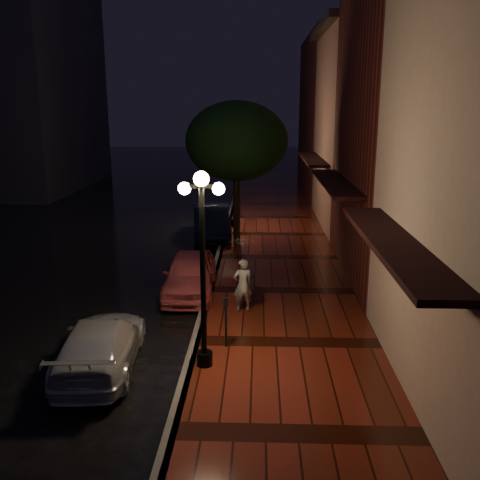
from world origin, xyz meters
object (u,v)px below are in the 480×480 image
(pink_car, at_px, (190,274))
(woman_with_umbrella, at_px, (243,263))
(silver_car, at_px, (100,344))
(street_tree, at_px, (237,144))
(parking_meter, at_px, (226,317))
(streetlamp_far, at_px, (234,175))
(navy_car, at_px, (211,222))
(streetlamp_near, at_px, (203,259))

(pink_car, distance_m, woman_with_umbrella, 2.55)
(silver_car, relative_size, woman_with_umbrella, 1.90)
(pink_car, relative_size, silver_car, 0.96)
(street_tree, distance_m, parking_meter, 10.58)
(streetlamp_far, distance_m, parking_meter, 13.16)
(woman_with_umbrella, bearing_deg, pink_car, -61.52)
(street_tree, height_order, woman_with_umbrella, street_tree)
(parking_meter, bearing_deg, woman_with_umbrella, 74.19)
(parking_meter, bearing_deg, navy_car, 89.19)
(navy_car, distance_m, parking_meter, 11.42)
(street_tree, relative_size, pink_car, 1.52)
(street_tree, relative_size, navy_car, 1.33)
(navy_car, height_order, woman_with_umbrella, woman_with_umbrella)
(navy_car, bearing_deg, silver_car, -104.04)
(streetlamp_near, distance_m, street_tree, 11.12)
(woman_with_umbrella, relative_size, parking_meter, 1.71)
(woman_with_umbrella, bearing_deg, streetlamp_far, -102.72)
(streetlamp_near, relative_size, woman_with_umbrella, 2.05)
(pink_car, bearing_deg, navy_car, 88.12)
(streetlamp_far, height_order, woman_with_umbrella, streetlamp_far)
(streetlamp_far, bearing_deg, silver_car, -99.48)
(streetlamp_far, bearing_deg, navy_car, -119.02)
(streetlamp_far, bearing_deg, woman_with_umbrella, -86.00)
(pink_car, xyz_separation_m, silver_car, (-1.38, -4.92, -0.07))
(street_tree, bearing_deg, navy_car, 133.00)
(street_tree, xyz_separation_m, woman_with_umbrella, (0.49, -7.71, -2.71))
(silver_car, bearing_deg, parking_meter, -166.61)
(silver_car, xyz_separation_m, parking_meter, (2.75, 0.91, 0.32))
(streetlamp_far, relative_size, street_tree, 0.74)
(streetlamp_far, distance_m, silver_car, 14.29)
(silver_car, distance_m, parking_meter, 2.91)
(woman_with_umbrella, bearing_deg, parking_meter, 65.16)
(woman_with_umbrella, height_order, parking_meter, woman_with_umbrella)
(streetlamp_far, bearing_deg, street_tree, -85.09)
(streetlamp_far, height_order, street_tree, street_tree)
(streetlamp_far, relative_size, woman_with_umbrella, 2.05)
(woman_with_umbrella, bearing_deg, navy_car, -96.04)
(streetlamp_far, distance_m, woman_with_umbrella, 10.80)
(streetlamp_near, relative_size, navy_car, 0.99)
(street_tree, xyz_separation_m, silver_car, (-2.59, -10.95, -3.66))
(street_tree, height_order, silver_car, street_tree)
(street_tree, bearing_deg, silver_car, -103.31)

